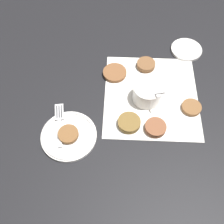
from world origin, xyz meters
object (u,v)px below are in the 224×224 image
at_px(fritter_on_plate, 68,134).
at_px(serving_plate, 69,135).
at_px(sauce_bowl, 147,93).
at_px(fork, 59,120).
at_px(extra_saucer, 186,50).

bearing_deg(fritter_on_plate, serving_plate, 8.81).
distance_m(sauce_bowl, fork, 0.31).
height_order(sauce_bowl, serving_plate, sauce_bowl).
bearing_deg(sauce_bowl, fork, 100.13).
bearing_deg(fork, extra_saucer, -63.13).
bearing_deg(fork, sauce_bowl, -79.87).
xyz_separation_m(sauce_bowl, extra_saucer, (0.20, -0.21, -0.03)).
xyz_separation_m(sauce_bowl, fork, (-0.05, 0.30, -0.01)).
height_order(fritter_on_plate, extra_saucer, fritter_on_plate).
relative_size(serving_plate, fork, 1.11).
xyz_separation_m(fritter_on_plate, fork, (0.06, 0.03, -0.00)).
bearing_deg(serving_plate, sauce_bowl, -68.38).
distance_m(fritter_on_plate, fork, 0.06).
distance_m(sauce_bowl, extra_saucer, 0.29).
xyz_separation_m(serving_plate, fritter_on_plate, (-0.00, -0.00, 0.01)).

